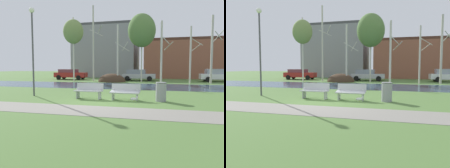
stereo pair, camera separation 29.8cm
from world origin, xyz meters
TOP-DOWN VIEW (x-y plane):
  - ground_plane at (0.00, 10.00)m, footprint 120.00×120.00m
  - paved_path_strip at (0.00, -2.37)m, footprint 60.00×2.05m
  - river_band at (0.00, 9.34)m, footprint 80.00×6.68m
  - soil_mound at (-3.27, 14.51)m, footprint 3.33×2.78m
  - bench_left at (-1.03, 0.76)m, footprint 1.61×0.60m
  - bench_right at (1.04, 0.76)m, footprint 1.61×0.60m
  - trash_bin at (2.92, 0.80)m, footprint 0.56×0.56m
  - seagull at (1.58, 0.45)m, footprint 0.46×0.17m
  - streetlamp at (-4.79, 1.11)m, footprint 0.32×0.32m
  - birch_far_left at (-8.04, 14.19)m, footprint 2.44×2.44m
  - birch_left at (-5.71, 14.96)m, footprint 1.32×2.36m
  - birch_center_left at (-2.41, 14.09)m, footprint 1.50×2.62m
  - birch_center at (0.16, 15.26)m, footprint 3.25×3.25m
  - birch_center_right at (2.53, 13.97)m, footprint 1.36×2.08m
  - birch_right at (5.58, 14.18)m, footprint 1.32×2.26m
  - birch_far_right at (7.69, 14.29)m, footprint 1.32×2.14m
  - parked_van_nearest_red at (-10.23, 17.78)m, footprint 4.51×2.10m
  - parked_sedan_second_silver at (-0.52, 17.51)m, footprint 4.30×2.20m
  - parked_hatch_third_white at (9.21, 17.68)m, footprint 4.70×2.15m
  - building_grey_warehouse at (-7.55, 27.48)m, footprint 10.87×7.23m
  - building_brick_low at (6.41, 26.49)m, footprint 13.63×7.35m

SIDE VIEW (x-z plane):
  - ground_plane at x=0.00m, z-range 0.00..0.00m
  - soil_mound at x=-3.27m, z-range -1.00..1.00m
  - river_band at x=0.00m, z-range 0.00..0.01m
  - paved_path_strip at x=0.00m, z-range 0.00..0.01m
  - seagull at x=1.58m, z-range 0.00..0.26m
  - bench_left at x=-1.03m, z-range 0.04..0.91m
  - bench_right at x=1.04m, z-range 0.04..0.91m
  - trash_bin at x=2.92m, z-range 0.02..1.02m
  - parked_sedan_second_silver at x=-0.52m, z-range 0.04..1.49m
  - parked_van_nearest_red at x=-10.23m, z-range 0.05..1.50m
  - parked_hatch_third_white at x=9.21m, z-range 0.03..1.57m
  - building_brick_low at x=6.41m, z-range 0.00..6.11m
  - birch_right at x=5.58m, z-range 0.07..6.19m
  - birch_center_left at x=-2.41m, z-range 0.05..6.70m
  - birch_center_right at x=2.53m, z-range 0.05..6.83m
  - streetlamp at x=-4.79m, z-range 0.90..6.27m
  - birch_far_right at x=7.69m, z-range 0.08..7.25m
  - building_grey_warehouse at x=-7.55m, z-range 0.00..9.15m
  - birch_left at x=-5.71m, z-range 0.06..9.31m
  - birch_center at x=0.16m, z-range 2.04..10.03m
  - birch_far_left at x=-8.04m, z-range 2.15..9.94m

